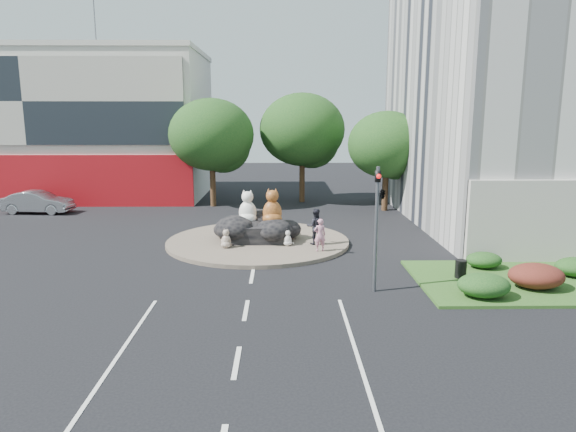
# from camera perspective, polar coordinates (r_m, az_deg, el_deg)

# --- Properties ---
(ground) EXTENTS (120.00, 120.00, 0.00)m
(ground) POSITION_cam_1_polar(r_m,az_deg,el_deg) (18.89, -4.69, -10.41)
(ground) COLOR black
(ground) RESTS_ON ground
(roundabout_island) EXTENTS (10.00, 10.00, 0.20)m
(roundabout_island) POSITION_cam_1_polar(r_m,az_deg,el_deg) (28.40, -3.36, -2.84)
(roundabout_island) COLOR brown
(roundabout_island) RESTS_ON ground
(rock_plinth) EXTENTS (3.20, 2.60, 0.90)m
(rock_plinth) POSITION_cam_1_polar(r_m,az_deg,el_deg) (28.27, -3.37, -1.76)
(rock_plinth) COLOR black
(rock_plinth) RESTS_ON roundabout_island
(shophouse_block) EXTENTS (25.20, 12.30, 17.40)m
(shophouse_block) POSITION_cam_1_polar(r_m,az_deg,el_deg) (49.38, -24.11, 9.25)
(shophouse_block) COLOR beige
(shophouse_block) RESTS_ON ground
(grass_verge) EXTENTS (10.00, 6.00, 0.12)m
(grass_verge) POSITION_cam_1_polar(r_m,az_deg,el_deg) (24.16, 25.77, -6.54)
(grass_verge) COLOR #214717
(grass_verge) RESTS_ON ground
(tree_left) EXTENTS (6.46, 6.46, 8.27)m
(tree_left) POSITION_cam_1_polar(r_m,az_deg,el_deg) (39.98, -8.38, 8.55)
(tree_left) COLOR #382314
(tree_left) RESTS_ON ground
(tree_mid) EXTENTS (6.84, 6.84, 8.76)m
(tree_mid) POSITION_cam_1_polar(r_m,az_deg,el_deg) (41.67, 1.69, 9.18)
(tree_mid) COLOR #382314
(tree_mid) RESTS_ON ground
(tree_right) EXTENTS (5.70, 5.70, 7.30)m
(tree_right) POSITION_cam_1_polar(r_m,az_deg,el_deg) (38.48, 10.98, 7.45)
(tree_right) COLOR #382314
(tree_right) RESTS_ON ground
(hedge_near_green) EXTENTS (2.00, 1.60, 0.90)m
(hedge_near_green) POSITION_cam_1_polar(r_m,az_deg,el_deg) (21.06, 20.93, -7.20)
(hedge_near_green) COLOR #113815
(hedge_near_green) RESTS_ON grass_verge
(hedge_red) EXTENTS (2.20, 1.76, 0.99)m
(hedge_red) POSITION_cam_1_polar(r_m,az_deg,el_deg) (22.93, 25.87, -6.00)
(hedge_red) COLOR #471D13
(hedge_red) RESTS_ON grass_verge
(hedge_back_green) EXTENTS (1.60, 1.28, 0.72)m
(hedge_back_green) POSITION_cam_1_polar(r_m,az_deg,el_deg) (25.01, 20.94, -4.58)
(hedge_back_green) COLOR #113815
(hedge_back_green) RESTS_ON grass_verge
(traffic_light) EXTENTS (0.44, 1.24, 5.00)m
(traffic_light) POSITION_cam_1_polar(r_m,az_deg,el_deg) (20.18, 10.13, 1.52)
(traffic_light) COLOR #595B60
(traffic_light) RESTS_ON ground
(street_lamp) EXTENTS (2.34, 0.22, 8.06)m
(street_lamp) POSITION_cam_1_polar(r_m,az_deg,el_deg) (28.13, 23.53, 5.34)
(street_lamp) COLOR #595B60
(street_lamp) RESTS_ON ground
(cat_white) EXTENTS (1.25, 1.13, 1.88)m
(cat_white) POSITION_cam_1_polar(r_m,az_deg,el_deg) (28.12, -4.51, 1.04)
(cat_white) COLOR white
(cat_white) RESTS_ON rock_plinth
(cat_tabby) EXTENTS (1.25, 1.10, 1.99)m
(cat_tabby) POSITION_cam_1_polar(r_m,az_deg,el_deg) (27.81, -1.76, 1.08)
(cat_tabby) COLOR orange
(cat_tabby) RESTS_ON rock_plinth
(kitten_calico) EXTENTS (0.72, 0.66, 1.00)m
(kitten_calico) POSITION_cam_1_polar(r_m,az_deg,el_deg) (26.74, -6.89, -2.45)
(kitten_calico) COLOR silver
(kitten_calico) RESTS_ON roundabout_island
(kitten_white) EXTENTS (0.67, 0.68, 0.85)m
(kitten_white) POSITION_cam_1_polar(r_m,az_deg,el_deg) (26.97, -0.04, -2.42)
(kitten_white) COLOR silver
(kitten_white) RESTS_ON roundabout_island
(pedestrian_pink) EXTENTS (0.67, 0.51, 1.67)m
(pedestrian_pink) POSITION_cam_1_polar(r_m,az_deg,el_deg) (25.82, 3.57, -2.11)
(pedestrian_pink) COLOR #C78199
(pedestrian_pink) RESTS_ON roundabout_island
(pedestrian_dark) EXTENTS (0.94, 0.74, 1.92)m
(pedestrian_dark) POSITION_cam_1_polar(r_m,az_deg,el_deg) (27.18, 3.05, -1.17)
(pedestrian_dark) COLOR black
(pedestrian_dark) RESTS_ON roundabout_island
(parked_car) EXTENTS (5.02, 2.09, 1.61)m
(parked_car) POSITION_cam_1_polar(r_m,az_deg,el_deg) (41.19, -26.05, 1.40)
(parked_car) COLOR #929499
(parked_car) RESTS_ON ground
(litter_bin) EXTENTS (0.55, 0.55, 0.77)m
(litter_bin) POSITION_cam_1_polar(r_m,az_deg,el_deg) (23.14, 18.64, -5.59)
(litter_bin) COLOR black
(litter_bin) RESTS_ON grass_verge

